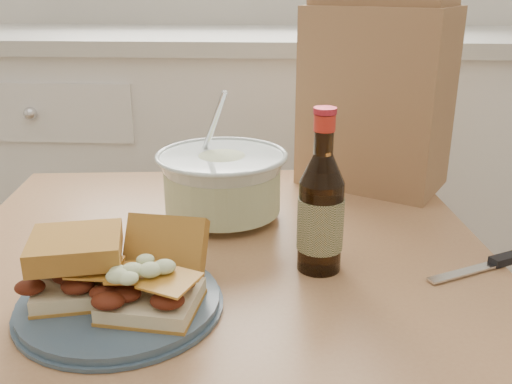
# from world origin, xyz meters

# --- Properties ---
(cabinet_run) EXTENTS (2.50, 0.64, 0.94)m
(cabinet_run) POSITION_xyz_m (-0.00, 1.70, 0.47)
(cabinet_run) COLOR white
(cabinet_run) RESTS_ON ground
(dining_table) EXTENTS (0.91, 0.91, 0.69)m
(dining_table) POSITION_xyz_m (0.10, 0.69, 0.59)
(dining_table) COLOR #AC7D51
(dining_table) RESTS_ON ground
(plate) EXTENTS (0.25, 0.25, 0.02)m
(plate) POSITION_xyz_m (-0.02, 0.54, 0.70)
(plate) COLOR #3C5062
(plate) RESTS_ON dining_table
(sandwich_left) EXTENTS (0.13, 0.12, 0.08)m
(sandwich_left) POSITION_xyz_m (-0.07, 0.54, 0.75)
(sandwich_left) COLOR beige
(sandwich_left) RESTS_ON plate
(sandwich_right) EXTENTS (0.12, 0.16, 0.09)m
(sandwich_right) POSITION_xyz_m (0.03, 0.54, 0.74)
(sandwich_right) COLOR beige
(sandwich_right) RESTS_ON plate
(coleslaw_bowl) EXTENTS (0.23, 0.23, 0.22)m
(coleslaw_bowl) POSITION_xyz_m (0.08, 0.84, 0.75)
(coleslaw_bowl) COLOR silver
(coleslaw_bowl) RESTS_ON dining_table
(beer_bottle) EXTENTS (0.07, 0.07, 0.24)m
(beer_bottle) POSITION_xyz_m (0.24, 0.66, 0.78)
(beer_bottle) COLOR black
(beer_bottle) RESTS_ON dining_table
(knife) EXTENTS (0.18, 0.11, 0.01)m
(knife) POSITION_xyz_m (0.51, 0.69, 0.70)
(knife) COLOR silver
(knife) RESTS_ON dining_table
(paper_bag) EXTENTS (0.32, 0.28, 0.35)m
(paper_bag) POSITION_xyz_m (0.36, 1.05, 0.87)
(paper_bag) COLOR #AA7652
(paper_bag) RESTS_ON dining_table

